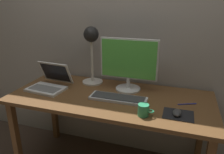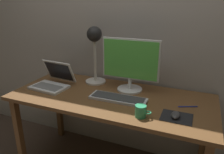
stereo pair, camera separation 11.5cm
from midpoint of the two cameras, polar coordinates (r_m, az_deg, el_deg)
The scene contains 10 objects.
back_wall at distance 1.98m, azimuth 6.00°, elevation 14.69°, with size 4.80×0.06×2.60m, color #A8A099.
desk at distance 1.79m, azimuth 1.53°, elevation -7.24°, with size 1.60×0.70×0.74m.
monitor at distance 1.79m, azimuth 6.67°, elevation 3.62°, with size 0.48×0.21×0.44m.
keyboard_main at distance 1.68m, azimuth 3.56°, elevation -5.61°, with size 0.44×0.14×0.03m.
laptop at distance 1.98m, azimuth -13.32°, elevation -0.62°, with size 0.33×0.32×0.21m.
desk_lamp at distance 1.93m, azimuth -2.86°, elevation 8.57°, with size 0.19×0.19×0.51m.
mousepad at distance 1.53m, azimuth 18.64°, elevation -9.93°, with size 0.20×0.16×0.00m, color black.
mouse at distance 1.51m, azimuth 18.37°, elevation -9.44°, with size 0.06×0.10×0.03m, color #38383A.
coffee_mug at distance 1.46m, azimuth 9.83°, elevation -8.84°, with size 0.11×0.07×0.08m.
pen at distance 1.68m, azimuth 21.03°, elevation -7.26°, with size 0.01×0.01×0.14m, color #2633A5.
Camera 2 is at (0.62, -1.47, 1.47)m, focal length 35.01 mm.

